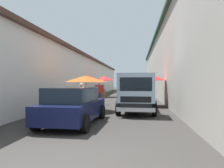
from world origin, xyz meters
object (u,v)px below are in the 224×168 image
(fruit_stall_far_left, at_px, (86,83))
(hatchback_car, at_px, (73,105))
(vendor_by_crates, at_px, (99,91))
(delivery_truck, at_px, (136,94))
(vendor_in_shade, at_px, (82,97))
(plastic_stool, at_px, (129,99))
(fruit_stall_mid_lane, at_px, (104,81))
(fruit_stall_near_left, at_px, (149,82))

(fruit_stall_far_left, relative_size, hatchback_car, 0.62)
(vendor_by_crates, bearing_deg, hatchback_car, -177.71)
(delivery_truck, distance_m, vendor_in_shade, 2.87)
(delivery_truck, distance_m, plastic_stool, 5.66)
(vendor_by_crates, relative_size, plastic_stool, 3.87)
(hatchback_car, bearing_deg, fruit_stall_mid_lane, 4.68)
(hatchback_car, relative_size, vendor_in_shade, 2.46)
(hatchback_car, height_order, plastic_stool, hatchback_car)
(fruit_stall_far_left, height_order, plastic_stool, fruit_stall_far_left)
(fruit_stall_mid_lane, height_order, delivery_truck, fruit_stall_mid_lane)
(vendor_in_shade, bearing_deg, vendor_by_crates, 1.27)
(delivery_truck, bearing_deg, vendor_by_crates, 34.57)
(fruit_stall_mid_lane, height_order, vendor_by_crates, fruit_stall_mid_lane)
(fruit_stall_mid_lane, relative_size, plastic_stool, 5.43)
(fruit_stall_mid_lane, height_order, vendor_in_shade, fruit_stall_mid_lane)
(delivery_truck, bearing_deg, fruit_stall_near_left, -13.54)
(fruit_stall_far_left, distance_m, plastic_stool, 5.65)
(fruit_stall_near_left, height_order, delivery_truck, fruit_stall_near_left)
(fruit_stall_mid_lane, bearing_deg, plastic_stool, -152.58)
(fruit_stall_far_left, bearing_deg, vendor_by_crates, -1.59)
(fruit_stall_near_left, xyz_separation_m, hatchback_car, (-6.63, 3.32, -0.94))
(hatchback_car, distance_m, delivery_truck, 3.89)
(delivery_truck, bearing_deg, vendor_in_shade, 114.62)
(fruit_stall_near_left, relative_size, hatchback_car, 0.58)
(vendor_by_crates, bearing_deg, fruit_stall_far_left, 178.41)
(plastic_stool, bearing_deg, vendor_in_shade, 163.43)
(fruit_stall_mid_lane, distance_m, delivery_truck, 12.02)
(fruit_stall_near_left, relative_size, vendor_in_shade, 1.43)
(vendor_in_shade, bearing_deg, delivery_truck, -65.38)
(fruit_stall_far_left, distance_m, delivery_truck, 2.92)
(fruit_stall_mid_lane, relative_size, vendor_by_crates, 1.40)
(hatchback_car, bearing_deg, vendor_in_shade, 5.17)
(delivery_truck, height_order, plastic_stool, delivery_truck)
(delivery_truck, bearing_deg, fruit_stall_mid_lane, 17.60)
(vendor_by_crates, height_order, vendor_in_shade, vendor_by_crates)
(fruit_stall_near_left, bearing_deg, hatchback_car, 153.40)
(vendor_in_shade, bearing_deg, fruit_stall_far_left, 6.85)
(fruit_stall_far_left, xyz_separation_m, hatchback_car, (-3.56, -0.37, -0.84))
(vendor_in_shade, relative_size, plastic_stool, 3.70)
(fruit_stall_near_left, bearing_deg, fruit_stall_mid_lane, 29.91)
(fruit_stall_mid_lane, distance_m, vendor_by_crates, 7.57)
(vendor_by_crates, bearing_deg, fruit_stall_near_left, -95.41)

